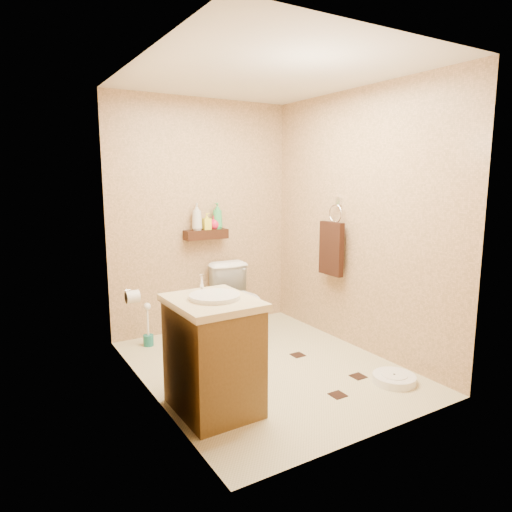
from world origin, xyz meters
TOP-DOWN VIEW (x-y plane):
  - ground at (0.00, 0.00)m, footprint 2.50×2.50m
  - wall_back at (0.00, 1.25)m, footprint 2.00×0.04m
  - wall_front at (0.00, -1.25)m, footprint 2.00×0.04m
  - wall_left at (-1.00, 0.00)m, footprint 0.04×2.50m
  - wall_right at (1.00, 0.00)m, footprint 0.04×2.50m
  - ceiling at (0.00, 0.00)m, footprint 2.00×2.50m
  - wall_shelf at (0.00, 1.17)m, footprint 0.46×0.14m
  - floor_accents at (0.05, -0.06)m, footprint 1.19×1.41m
  - toilet at (0.20, 0.83)m, footprint 0.44×0.72m
  - vanity at (-0.70, -0.43)m, footprint 0.55×0.66m
  - bathroom_scale at (0.71, -0.79)m, footprint 0.42×0.42m
  - toilet_brush at (-0.71, 1.00)m, footprint 0.10×0.10m
  - towel_ring at (0.91, 0.25)m, footprint 0.12×0.30m
  - toilet_paper at (-0.94, 0.65)m, footprint 0.12×0.11m
  - bottle_a at (-0.10, 1.17)m, footprint 0.15×0.15m
  - bottle_b at (0.01, 1.17)m, footprint 0.08×0.08m
  - bottle_c at (0.10, 1.17)m, footprint 0.16×0.16m
  - bottle_d at (0.13, 1.17)m, footprint 0.15×0.15m

SIDE VIEW (x-z plane):
  - ground at x=0.00m, z-range 0.00..0.00m
  - floor_accents at x=0.05m, z-range 0.00..0.01m
  - bathroom_scale at x=0.71m, z-range 0.00..0.07m
  - toilet_brush at x=-0.71m, z-range -0.06..0.36m
  - toilet at x=0.20m, z-range 0.00..0.72m
  - vanity at x=-0.70m, z-range -0.05..0.87m
  - toilet_paper at x=-0.94m, z-range 0.54..0.66m
  - towel_ring at x=0.91m, z-range 0.57..1.33m
  - wall_shelf at x=0.00m, z-range 0.97..1.07m
  - bottle_c at x=0.10m, z-range 1.07..1.22m
  - bottle_b at x=0.01m, z-range 1.07..1.24m
  - wall_back at x=0.00m, z-range 0.00..2.40m
  - wall_front at x=0.00m, z-range 0.00..2.40m
  - wall_left at x=-1.00m, z-range 0.00..2.40m
  - wall_right at x=1.00m, z-range 0.00..2.40m
  - bottle_d at x=0.13m, z-range 1.07..1.34m
  - bottle_a at x=-0.10m, z-range 1.07..1.35m
  - ceiling at x=0.00m, z-range 2.39..2.41m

